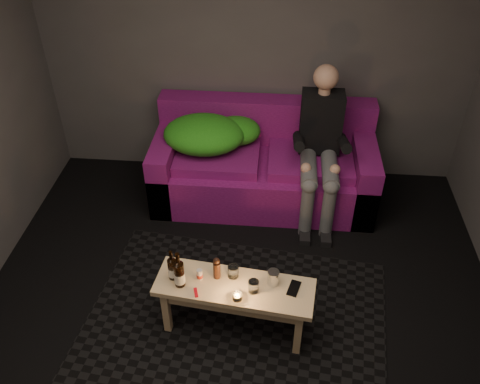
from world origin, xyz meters
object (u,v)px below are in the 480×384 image
Objects in this scene: sofa at (264,166)px; coffee_table at (234,293)px; steel_cup at (273,278)px; person at (320,144)px; beer_bottle_a at (172,268)px; beer_bottle_b at (179,273)px.

coffee_table is at bearing -94.41° from sofa.
sofa is 18.30× the size of steel_cup.
sofa is 0.65m from person.
person is 1.78m from beer_bottle_a.
coffee_table is (-0.62, -1.46, -0.34)m from person.
coffee_table is 10.17× the size of steel_cup.
steel_cup is (0.70, 0.01, -0.04)m from beer_bottle_a.
beer_bottle_b reaches higher than beer_bottle_a.
person is 4.60× the size of beer_bottle_b.
person is 1.20× the size of coffee_table.
beer_bottle_b is at bearing -123.64° from person.
sofa is at bearing 73.25° from beer_bottle_b.
person reaches higher than beer_bottle_a.
sofa is at bearing 85.59° from coffee_table.
sofa is 1.64m from coffee_table.
beer_bottle_b reaches higher than coffee_table.
steel_cup is at bearing -104.03° from person.
beer_bottle_a is (-0.56, -1.60, 0.23)m from sofa.
beer_bottle_b is at bearing -176.29° from coffee_table.
person is at bearing -18.64° from sofa.
steel_cup reaches higher than coffee_table.
person reaches higher than coffee_table.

